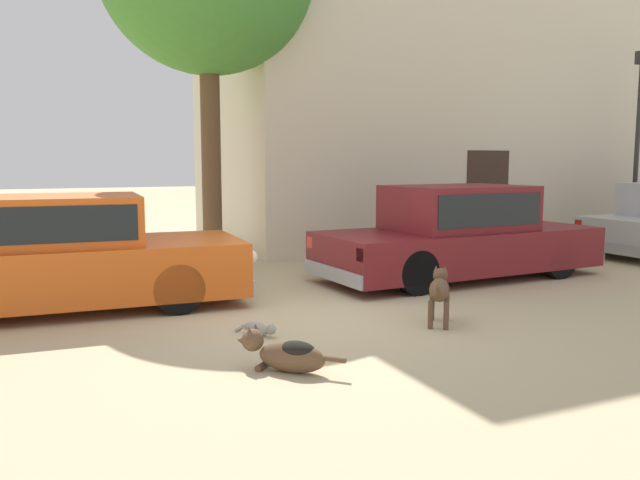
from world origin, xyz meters
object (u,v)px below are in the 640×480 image
Objects in this scene: stray_dog_spotted at (439,290)px; stray_dog_tan at (285,353)px; street_lamp at (638,124)px; stray_cat at (258,329)px; parked_sedan_second at (459,233)px; parked_sedan_nearest at (56,254)px.

stray_dog_spotted is 2.41m from stray_dog_tan.
stray_cat is at bearing -159.84° from street_lamp.
stray_dog_spotted is 2.14m from stray_cat.
parked_sedan_second reaches higher than stray_dog_spotted.
parked_sedan_nearest is 1.14× the size of street_lamp.
stray_dog_spotted is (4.01, -2.59, -0.31)m from parked_sedan_nearest.
stray_dog_spotted is at bearing -133.48° from parked_sedan_second.
parked_sedan_nearest is 4.78m from stray_dog_spotted.
stray_dog_tan is at bearing 147.14° from stray_dog_spotted.
parked_sedan_nearest is 2.99m from stray_cat.
parked_sedan_nearest is 5.99m from parked_sedan_second.
street_lamp is at bearing 13.47° from parked_sedan_second.
street_lamp is (12.09, 1.54, 1.97)m from parked_sedan_nearest.
parked_sedan_second is at bearing 0.43° from parked_sedan_nearest.
street_lamp is at bearing -26.63° from stray_dog_spotted.
street_lamp is at bearing -108.61° from stray_dog_tan.
stray_dog_tan is at bearing -146.10° from parked_sedan_second.
street_lamp is (8.08, 4.12, 2.28)m from stray_dog_spotted.
parked_sedan_nearest is 5.92× the size of stray_dog_tan.
stray_dog_spotted is (-1.98, -2.32, -0.33)m from parked_sedan_second.
stray_dog_tan is 1.36× the size of stray_cat.
parked_sedan_second is (5.98, -0.27, 0.02)m from parked_sedan_nearest.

